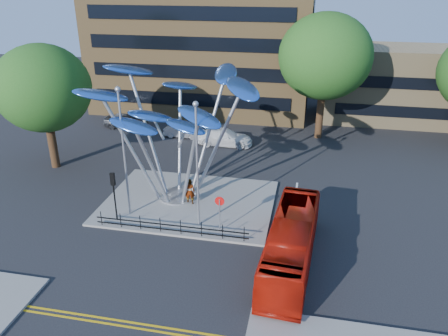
% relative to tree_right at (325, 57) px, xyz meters
% --- Properties ---
extents(ground, '(120.00, 120.00, 0.00)m').
position_rel_tree_right_xyz_m(ground, '(-8.00, -22.00, -8.04)').
color(ground, black).
rests_on(ground, ground).
extents(traffic_island, '(12.00, 9.00, 0.15)m').
position_rel_tree_right_xyz_m(traffic_island, '(-9.00, -16.00, -7.96)').
color(traffic_island, slate).
rests_on(traffic_island, ground).
extents(double_yellow_near, '(40.00, 0.12, 0.01)m').
position_rel_tree_right_xyz_m(double_yellow_near, '(-8.00, -28.00, -8.03)').
color(double_yellow_near, gold).
rests_on(double_yellow_near, ground).
extents(double_yellow_far, '(40.00, 0.12, 0.01)m').
position_rel_tree_right_xyz_m(double_yellow_far, '(-8.00, -28.30, -8.03)').
color(double_yellow_far, gold).
rests_on(double_yellow_far, ground).
extents(low_building_near, '(15.00, 8.00, 8.00)m').
position_rel_tree_right_xyz_m(low_building_near, '(8.00, 8.00, -4.04)').
color(low_building_near, '#A0885E').
rests_on(low_building_near, ground).
extents(tree_right, '(8.80, 8.80, 12.11)m').
position_rel_tree_right_xyz_m(tree_right, '(0.00, 0.00, 0.00)').
color(tree_right, black).
rests_on(tree_right, ground).
extents(tree_left, '(7.60, 7.60, 10.32)m').
position_rel_tree_right_xyz_m(tree_left, '(-22.00, -12.00, -1.24)').
color(tree_left, black).
rests_on(tree_left, ground).
extents(leaf_sculpture, '(12.72, 9.54, 9.51)m').
position_rel_tree_right_xyz_m(leaf_sculpture, '(-10.07, -15.32, -1.16)').
color(leaf_sculpture, '#9EA0A5').
rests_on(leaf_sculpture, traffic_island).
extents(street_lamp_left, '(0.36, 0.36, 8.80)m').
position_rel_tree_right_xyz_m(street_lamp_left, '(-12.50, -18.50, -2.68)').
color(street_lamp_left, '#9EA0A5').
rests_on(street_lamp_left, traffic_island).
extents(street_lamp_right, '(0.36, 0.36, 8.30)m').
position_rel_tree_right_xyz_m(street_lamp_right, '(-7.50, -19.00, -2.94)').
color(street_lamp_right, '#9EA0A5').
rests_on(street_lamp_right, traffic_island).
extents(traffic_light_island, '(0.28, 0.18, 3.42)m').
position_rel_tree_right_xyz_m(traffic_light_island, '(-13.00, -19.50, -5.42)').
color(traffic_light_island, black).
rests_on(traffic_light_island, traffic_island).
extents(no_entry_sign_island, '(0.60, 0.10, 2.45)m').
position_rel_tree_right_xyz_m(no_entry_sign_island, '(-6.00, -19.48, -6.22)').
color(no_entry_sign_island, '#9EA0A5').
rests_on(no_entry_sign_island, traffic_island).
extents(pedestrian_railing_front, '(10.00, 0.06, 1.00)m').
position_rel_tree_right_xyz_m(pedestrian_railing_front, '(-9.00, -20.30, -7.48)').
color(pedestrian_railing_front, black).
rests_on(pedestrian_railing_front, traffic_island).
extents(red_bus, '(3.01, 10.07, 2.77)m').
position_rel_tree_right_xyz_m(red_bus, '(-1.40, -21.80, -6.65)').
color(red_bus, '#A91307').
rests_on(red_bus, ground).
extents(pedestrian, '(0.76, 0.56, 1.93)m').
position_rel_tree_right_xyz_m(pedestrian, '(-8.83, -16.34, -6.92)').
color(pedestrian, gray).
rests_on(pedestrian, traffic_island).
extents(parked_car_left, '(4.71, 1.99, 1.59)m').
position_rel_tree_right_xyz_m(parked_car_left, '(-20.18, -1.16, -7.24)').
color(parked_car_left, '#383A3F').
rests_on(parked_car_left, ground).
extents(parked_car_mid, '(3.88, 1.39, 1.27)m').
position_rel_tree_right_xyz_m(parked_car_mid, '(-13.36, -2.72, -7.40)').
color(parked_car_mid, '#96979D').
rests_on(parked_car_mid, ground).
extents(parked_car_right, '(5.45, 2.30, 1.57)m').
position_rel_tree_right_xyz_m(parked_car_right, '(-8.86, -4.00, -7.25)').
color(parked_car_right, silver).
rests_on(parked_car_right, ground).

